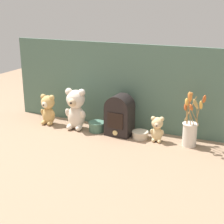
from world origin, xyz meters
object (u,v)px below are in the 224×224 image
object	(u,v)px
vintage_radio	(120,115)
decorative_tin_short	(140,135)
teddy_bear_large	(76,108)
decorative_tin_tall	(97,127)
teddy_bear_small	(157,128)
teddy_bear_medium	(48,109)
flower_vase	(190,129)

from	to	relation	value
vintage_radio	decorative_tin_short	world-z (taller)	vintage_radio
teddy_bear_large	vintage_radio	bearing A→B (deg)	4.38
vintage_radio	decorative_tin_tall	bearing A→B (deg)	-175.94
teddy_bear_large	teddy_bear_small	distance (m)	0.57
teddy_bear_small	vintage_radio	world-z (taller)	vintage_radio
teddy_bear_large	decorative_tin_tall	bearing A→B (deg)	4.73
teddy_bear_medium	decorative_tin_short	xyz separation A→B (m)	(0.68, 0.01, -0.09)
flower_vase	decorative_tin_tall	xyz separation A→B (m)	(-0.62, -0.01, -0.08)
teddy_bear_large	teddy_bear_small	bearing A→B (deg)	1.26
teddy_bear_medium	teddy_bear_large	bearing A→B (deg)	-0.20
vintage_radio	decorative_tin_tall	world-z (taller)	vintage_radio
teddy_bear_medium	decorative_tin_tall	xyz separation A→B (m)	(0.38, 0.01, -0.08)
teddy_bear_medium	decorative_tin_tall	size ratio (longest dim) A/B	1.95
teddy_bear_small	decorative_tin_short	size ratio (longest dim) A/B	1.56
flower_vase	decorative_tin_tall	size ratio (longest dim) A/B	3.15
teddy_bear_large	flower_vase	xyz separation A→B (m)	(0.77, 0.03, -0.04)
flower_vase	vintage_radio	world-z (taller)	flower_vase
teddy_bear_small	decorative_tin_short	bearing A→B (deg)	-179.86
decorative_tin_short	decorative_tin_tall	bearing A→B (deg)	179.96
flower_vase	decorative_tin_short	xyz separation A→B (m)	(-0.31, -0.02, -0.08)
teddy_bear_small	flower_vase	distance (m)	0.20
vintage_radio	decorative_tin_tall	xyz separation A→B (m)	(-0.16, -0.01, -0.10)
teddy_bear_large	teddy_bear_medium	world-z (taller)	teddy_bear_large
decorative_tin_short	teddy_bear_large	bearing A→B (deg)	-178.47
flower_vase	teddy_bear_large	bearing A→B (deg)	-177.96
teddy_bear_large	decorative_tin_short	xyz separation A→B (m)	(0.46, 0.01, -0.12)
decorative_tin_tall	decorative_tin_short	xyz separation A→B (m)	(0.31, -0.00, -0.01)
teddy_bear_small	flower_vase	size ratio (longest dim) A/B	0.47
teddy_bear_large	decorative_tin_tall	distance (m)	0.19
teddy_bear_large	decorative_tin_short	size ratio (longest dim) A/B	2.71
teddy_bear_large	teddy_bear_small	xyz separation A→B (m)	(0.57, 0.01, -0.06)
teddy_bear_medium	vintage_radio	world-z (taller)	vintage_radio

